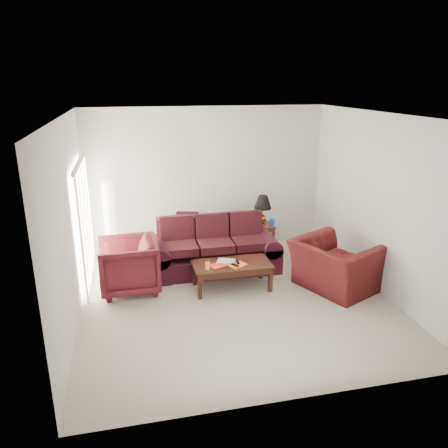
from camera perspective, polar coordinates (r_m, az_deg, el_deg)
name	(u,v)px	position (r m, az deg, el deg)	size (l,w,h in m)	color
floor	(235,299)	(7.43, 1.47, -9.74)	(5.00, 5.00, 0.00)	beige
blinds	(84,224)	(8.06, -17.77, -0.01)	(0.10, 2.00, 2.16)	silver
sofa	(214,246)	(8.29, -1.31, -2.86)	(2.44, 1.05, 1.00)	black
throw_pillow	(188,222)	(8.80, -4.79, 0.20)	(0.44, 0.13, 0.44)	black
end_table	(261,237)	(9.42, 4.80, -1.70)	(0.51, 0.51, 0.56)	#492B19
table_lamp	(263,210)	(9.29, 5.07, 1.84)	(0.37, 0.37, 0.62)	#B29637
clock	(252,224)	(9.16, 3.62, 0.02)	(0.13, 0.05, 0.13)	silver
blue_canister	(272,222)	(9.24, 6.29, 0.25)	(0.11, 0.11, 0.17)	#164191
picture_frame	(251,219)	(9.40, 3.59, 0.62)	(0.13, 0.02, 0.17)	#B7B8BB
floor_lamp	(110,221)	(8.96, -14.67, 0.36)	(0.27, 0.27, 1.64)	white
armchair_left	(128,266)	(7.71, -12.38, -5.33)	(0.98, 1.00, 0.91)	#451017
armchair_right	(335,265)	(7.85, 14.28, -5.26)	(1.32, 1.15, 0.86)	#410F11
coffee_table	(232,276)	(7.69, 1.03, -6.76)	(1.34, 0.67, 0.47)	black
magazine_red	(218,266)	(7.48, -0.78, -5.45)	(0.30, 0.22, 0.02)	red
magazine_white	(226,261)	(7.65, 0.26, -4.87)	(0.30, 0.23, 0.02)	silver
magazine_orange	(238,265)	(7.50, 1.81, -5.38)	(0.29, 0.22, 0.02)	orange
remote_a	(235,265)	(7.46, 1.45, -5.37)	(0.05, 0.15, 0.02)	black
remote_b	(238,262)	(7.59, 1.78, -4.94)	(0.05, 0.17, 0.02)	black
yellow_glass	(207,266)	(7.35, -2.18, -5.47)	(0.07, 0.07, 0.12)	yellow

